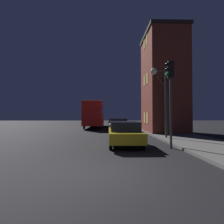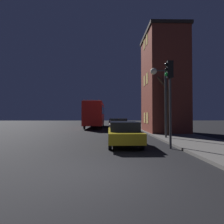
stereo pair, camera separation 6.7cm
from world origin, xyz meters
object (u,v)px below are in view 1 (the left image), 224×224
(streetlamp, at_px, (159,86))
(bus, at_px, (95,113))
(bare_tree, at_px, (166,106))
(car_near_lane, at_px, (124,132))
(car_mid_lane, at_px, (118,125))
(traffic_light, at_px, (170,86))
(car_far_lane, at_px, (114,123))

(streetlamp, height_order, bus, streetlamp)
(bare_tree, height_order, car_near_lane, bare_tree)
(car_near_lane, height_order, car_mid_lane, car_mid_lane)
(streetlamp, distance_m, traffic_light, 3.79)
(bare_tree, relative_size, car_near_lane, 1.06)
(bus, bearing_deg, car_mid_lane, -69.97)
(streetlamp, bearing_deg, bare_tree, 57.29)
(bare_tree, relative_size, car_mid_lane, 1.30)
(bare_tree, distance_m, bus, 13.76)
(bare_tree, bearing_deg, car_far_lane, 107.40)
(car_near_lane, relative_size, car_far_lane, 1.08)
(traffic_light, xyz_separation_m, car_far_lane, (-2.39, 17.97, -2.64))
(traffic_light, bearing_deg, bare_tree, 73.56)
(traffic_light, relative_size, bus, 0.44)
(bare_tree, distance_m, car_mid_lane, 5.55)
(streetlamp, xyz_separation_m, car_near_lane, (-2.88, -2.43, -3.25))
(bare_tree, bearing_deg, car_near_lane, -134.04)
(car_far_lane, bearing_deg, car_near_lane, -89.90)
(bare_tree, height_order, bus, bare_tree)
(car_near_lane, distance_m, car_mid_lane, 7.63)
(streetlamp, distance_m, car_near_lane, 4.98)
(streetlamp, height_order, car_far_lane, streetlamp)
(traffic_light, relative_size, car_far_lane, 1.08)
(car_far_lane, bearing_deg, car_mid_lane, -89.31)
(car_near_lane, bearing_deg, car_mid_lane, 89.38)
(car_mid_lane, relative_size, car_far_lane, 0.88)
(traffic_light, height_order, bare_tree, bare_tree)
(streetlamp, bearing_deg, car_far_lane, 101.53)
(car_mid_lane, bearing_deg, bare_tree, -42.77)
(streetlamp, xyz_separation_m, car_mid_lane, (-2.80, 5.20, -3.24))
(traffic_light, distance_m, car_far_lane, 18.31)
(car_mid_lane, bearing_deg, streetlamp, -61.68)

